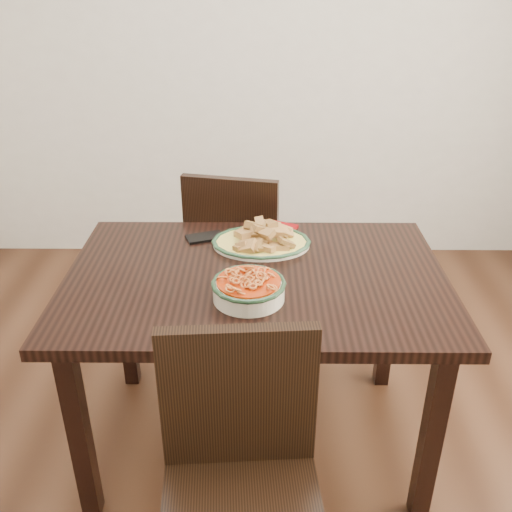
{
  "coord_description": "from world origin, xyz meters",
  "views": [
    {
      "loc": [
        0.04,
        -1.61,
        1.7
      ],
      "look_at": [
        0.03,
        0.1,
        0.81
      ],
      "focal_mm": 40.0,
      "sensor_mm": 36.0,
      "label": 1
    }
  ],
  "objects_px": {
    "smartphone": "(205,237)",
    "chair_near": "(241,474)",
    "dining_table": "(256,297)",
    "chair_far": "(237,250)",
    "noodle_bowl": "(249,287)",
    "fish_plate": "(261,235)"
  },
  "relations": [
    {
      "from": "noodle_bowl",
      "to": "dining_table",
      "type": "bearing_deg",
      "value": 82.17
    },
    {
      "from": "dining_table",
      "to": "chair_far",
      "type": "bearing_deg",
      "value": 97.99
    },
    {
      "from": "dining_table",
      "to": "chair_near",
      "type": "distance_m",
      "value": 0.65
    },
    {
      "from": "chair_far",
      "to": "chair_near",
      "type": "xyz_separation_m",
      "value": [
        0.06,
        -1.31,
        0.0
      ]
    },
    {
      "from": "smartphone",
      "to": "chair_near",
      "type": "bearing_deg",
      "value": -100.53
    },
    {
      "from": "chair_near",
      "to": "noodle_bowl",
      "type": "bearing_deg",
      "value": 84.44
    },
    {
      "from": "fish_plate",
      "to": "smartphone",
      "type": "distance_m",
      "value": 0.23
    },
    {
      "from": "noodle_bowl",
      "to": "fish_plate",
      "type": "bearing_deg",
      "value": 84.03
    },
    {
      "from": "noodle_bowl",
      "to": "smartphone",
      "type": "bearing_deg",
      "value": 112.02
    },
    {
      "from": "fish_plate",
      "to": "smartphone",
      "type": "height_order",
      "value": "fish_plate"
    },
    {
      "from": "chair_near",
      "to": "noodle_bowl",
      "type": "height_order",
      "value": "chair_near"
    },
    {
      "from": "fish_plate",
      "to": "smartphone",
      "type": "bearing_deg",
      "value": 164.87
    },
    {
      "from": "dining_table",
      "to": "chair_near",
      "type": "relative_size",
      "value": 1.46
    },
    {
      "from": "fish_plate",
      "to": "smartphone",
      "type": "xyz_separation_m",
      "value": [
        -0.22,
        0.06,
        -0.04
      ]
    },
    {
      "from": "dining_table",
      "to": "chair_far",
      "type": "xyz_separation_m",
      "value": [
        -0.1,
        0.68,
        -0.16
      ]
    },
    {
      "from": "dining_table",
      "to": "chair_far",
      "type": "relative_size",
      "value": 1.46
    },
    {
      "from": "dining_table",
      "to": "smartphone",
      "type": "relative_size",
      "value": 9.32
    },
    {
      "from": "chair_far",
      "to": "noodle_bowl",
      "type": "bearing_deg",
      "value": 106.52
    },
    {
      "from": "fish_plate",
      "to": "noodle_bowl",
      "type": "xyz_separation_m",
      "value": [
        -0.04,
        -0.38,
        -0.0
      ]
    },
    {
      "from": "chair_far",
      "to": "noodle_bowl",
      "type": "xyz_separation_m",
      "value": [
        0.07,
        -0.83,
        0.29
      ]
    },
    {
      "from": "dining_table",
      "to": "chair_near",
      "type": "bearing_deg",
      "value": -93.17
    },
    {
      "from": "chair_near",
      "to": "smartphone",
      "type": "height_order",
      "value": "chair_near"
    }
  ]
}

